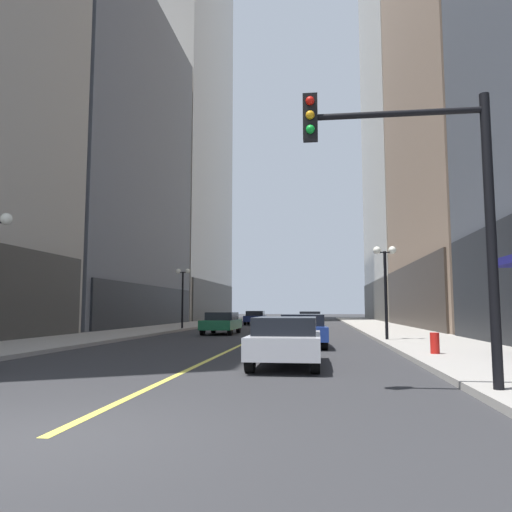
{
  "coord_description": "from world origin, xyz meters",
  "views": [
    {
      "loc": [
        3.31,
        -5.78,
        1.55
      ],
      "look_at": [
        -2.18,
        37.97,
        6.22
      ],
      "focal_mm": 34.86,
      "sensor_mm": 36.0,
      "label": 1
    }
  ],
  "objects": [
    {
      "name": "sidewalk_right",
      "position": [
        8.25,
        35.0,
        0.07
      ],
      "size": [
        4.5,
        78.0,
        0.15
      ],
      "primitive_type": "cube",
      "color": "#9E9991",
      "rests_on": "ground"
    },
    {
      "name": "car_blue",
      "position": [
        2.64,
        14.6,
        0.72
      ],
      "size": [
        2.06,
        4.29,
        1.32
      ],
      "color": "navy",
      "rests_on": "ground"
    },
    {
      "name": "car_grey",
      "position": [
        2.65,
        34.12,
        0.72
      ],
      "size": [
        1.81,
        4.75,
        1.32
      ],
      "color": "slate",
      "rests_on": "ground"
    },
    {
      "name": "fire_hydrant_right",
      "position": [
        6.9,
        10.48,
        0.4
      ],
      "size": [
        0.28,
        0.28,
        0.8
      ],
      "primitive_type": "cylinder",
      "color": "red",
      "rests_on": "ground"
    },
    {
      "name": "street_lamp_right_mid",
      "position": [
        6.4,
        17.73,
        3.26
      ],
      "size": [
        1.06,
        0.36,
        4.43
      ],
      "color": "black",
      "rests_on": "ground"
    },
    {
      "name": "sidewalk_left",
      "position": [
        -8.25,
        35.0,
        0.07
      ],
      "size": [
        4.5,
        78.0,
        0.15
      ],
      "primitive_type": "cube",
      "color": "#9E9991",
      "rests_on": "ground"
    },
    {
      "name": "car_silver",
      "position": [
        2.44,
        7.82,
        0.72
      ],
      "size": [
        1.83,
        4.42,
        1.32
      ],
      "color": "#B7B7BC",
      "rests_on": "ground"
    },
    {
      "name": "building_left_far",
      "position": [
        -17.4,
        60.0,
        37.11
      ],
      "size": [
        13.99,
        26.0,
        74.38
      ],
      "color": "#A8A399",
      "rests_on": "ground"
    },
    {
      "name": "car_navy",
      "position": [
        -2.71,
        41.67,
        0.72
      ],
      "size": [
        1.96,
        4.16,
        1.32
      ],
      "color": "#141E4C",
      "rests_on": "ground"
    },
    {
      "name": "lane_centre_stripe",
      "position": [
        0.0,
        35.0,
        0.0
      ],
      "size": [
        0.16,
        70.0,
        0.01
      ],
      "primitive_type": "cube",
      "color": "#E5D64C",
      "rests_on": "ground"
    },
    {
      "name": "car_green",
      "position": [
        -2.55,
        24.15,
        0.72
      ],
      "size": [
        1.86,
        4.33,
        1.32
      ],
      "color": "#196038",
      "rests_on": "ground"
    },
    {
      "name": "traffic_light_near_right",
      "position": [
        5.35,
        3.48,
        3.74
      ],
      "size": [
        3.43,
        0.35,
        5.65
      ],
      "color": "black",
      "rests_on": "ground"
    },
    {
      "name": "ground_plane",
      "position": [
        0.0,
        35.0,
        0.0
      ],
      "size": [
        200.0,
        200.0,
        0.0
      ],
      "primitive_type": "plane",
      "color": "#2D2D30"
    },
    {
      "name": "street_lamp_left_far",
      "position": [
        -6.4,
        29.12,
        3.26
      ],
      "size": [
        1.06,
        0.36,
        4.43
      ],
      "color": "black",
      "rests_on": "ground"
    },
    {
      "name": "building_left_mid",
      "position": [
        -16.73,
        34.5,
        14.3
      ],
      "size": [
        12.66,
        24.0,
        28.7
      ],
      "color": "slate",
      "rests_on": "ground"
    }
  ]
}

